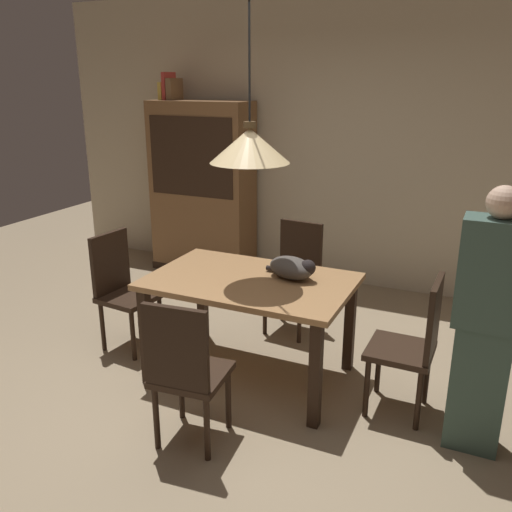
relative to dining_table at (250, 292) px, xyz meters
name	(u,v)px	position (x,y,z in m)	size (l,w,h in m)	color
ground	(212,403)	(-0.08, -0.44, -0.65)	(10.00, 10.00, 0.00)	#998466
back_wall	(336,143)	(-0.08, 2.21, 0.80)	(6.40, 0.10, 2.90)	beige
dining_table	(250,292)	(0.00, 0.00, 0.00)	(1.40, 0.90, 0.75)	#A87A4C
chair_far_back	(295,272)	(0.01, 0.88, -0.14)	(0.43, 0.43, 0.93)	black
chair_right_side	(414,341)	(1.13, 0.00, -0.14)	(0.40, 0.40, 0.93)	black
chair_near_front	(185,368)	(0.01, -0.88, -0.14)	(0.44, 0.44, 0.93)	black
chair_left_side	(122,286)	(-1.13, 0.01, -0.14)	(0.44, 0.44, 0.93)	black
cat_sleeping	(293,268)	(0.26, 0.13, 0.18)	(0.41, 0.32, 0.16)	#4C4742
pendant_lamp	(250,145)	(0.00, 0.00, 1.01)	(0.52, 0.52, 1.30)	beige
hutch_bookcase	(203,192)	(-1.46, 1.88, 0.24)	(1.12, 0.45, 1.85)	brown
book_yellow_short	(165,91)	(-1.88, 1.88, 1.29)	(0.04, 0.20, 0.18)	gold
book_red_tall	(169,86)	(-1.83, 1.88, 1.34)	(0.04, 0.22, 0.28)	#B73833
book_brown_thick	(174,89)	(-1.76, 1.88, 1.31)	(0.06, 0.24, 0.22)	brown
person_standing	(486,325)	(1.52, -0.18, 0.13)	(0.36, 0.22, 1.55)	#3D564C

